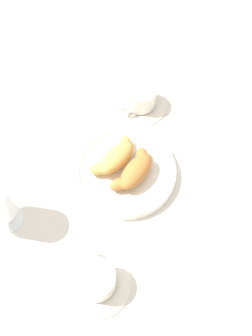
{
  "coord_description": "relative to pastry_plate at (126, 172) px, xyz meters",
  "views": [
    {
      "loc": [
        -0.31,
        -0.3,
        0.8
      ],
      "look_at": [
        -0.02,
        0.02,
        0.03
      ],
      "focal_mm": 42.48,
      "sensor_mm": 36.0,
      "label": 1
    }
  ],
  "objects": [
    {
      "name": "croissant_large",
      "position": [
        0.0,
        -0.02,
        0.03
      ],
      "size": [
        0.13,
        0.08,
        0.04
      ],
      "color": "#AD6B33",
      "rests_on": "pastry_plate"
    },
    {
      "name": "coffee_cup_near",
      "position": [
        -0.21,
        -0.14,
        0.01
      ],
      "size": [
        0.14,
        0.14,
        0.06
      ],
      "color": "silver",
      "rests_on": "ground_plane"
    },
    {
      "name": "sugar_packet",
      "position": [
        0.18,
        -0.02,
        -0.01
      ],
      "size": [
        0.06,
        0.05,
        0.01
      ],
      "primitive_type": "cube",
      "rotation": [
        0.0,
        0.0,
        -0.54
      ],
      "color": "white",
      "rests_on": "ground_plane"
    },
    {
      "name": "ground_plane",
      "position": [
        0.02,
        -0.02,
        -0.01
      ],
      "size": [
        2.2,
        2.2,
        0.0
      ],
      "primitive_type": "plane",
      "color": "silver"
    },
    {
      "name": "pastry_plate",
      "position": [
        0.0,
        0.0,
        0.0
      ],
      "size": [
        0.23,
        0.23,
        0.02
      ],
      "color": "silver",
      "rests_on": "ground_plane"
    },
    {
      "name": "croissant_small",
      "position": [
        -0.0,
        0.03,
        0.03
      ],
      "size": [
        0.14,
        0.07,
        0.04
      ],
      "color": "#D6994C",
      "rests_on": "pastry_plate"
    },
    {
      "name": "coffee_cup_far",
      "position": [
        0.16,
        0.12,
        0.01
      ],
      "size": [
        0.14,
        0.14,
        0.06
      ],
      "color": "silver",
      "rests_on": "ground_plane"
    }
  ]
}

